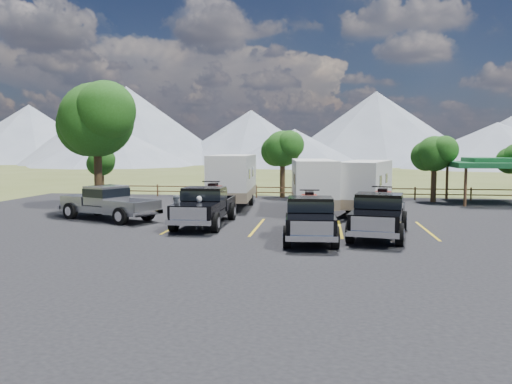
# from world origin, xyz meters

# --- Properties ---
(ground) EXTENTS (320.00, 320.00, 0.00)m
(ground) POSITION_xyz_m (0.00, 0.00, 0.00)
(ground) COLOR #4A5423
(ground) RESTS_ON ground
(asphalt_lot) EXTENTS (44.00, 34.00, 0.04)m
(asphalt_lot) POSITION_xyz_m (0.00, 3.00, 0.02)
(asphalt_lot) COLOR black
(asphalt_lot) RESTS_ON ground
(stall_lines) EXTENTS (12.12, 5.50, 0.01)m
(stall_lines) POSITION_xyz_m (0.00, 4.00, 0.04)
(stall_lines) COLOR gold
(stall_lines) RESTS_ON asphalt_lot
(tree_big_nw) EXTENTS (5.54, 5.18, 7.84)m
(tree_big_nw) POSITION_xyz_m (-12.55, 9.03, 5.60)
(tree_big_nw) COLOR black
(tree_big_nw) RESTS_ON ground
(tree_ne_a) EXTENTS (3.11, 2.92, 4.76)m
(tree_ne_a) POSITION_xyz_m (8.97, 17.01, 3.48)
(tree_ne_a) COLOR black
(tree_ne_a) RESTS_ON ground
(tree_north) EXTENTS (3.46, 3.24, 5.25)m
(tree_north) POSITION_xyz_m (-2.03, 19.02, 3.83)
(tree_north) COLOR black
(tree_north) RESTS_ON ground
(tree_nw_small) EXTENTS (2.59, 2.43, 3.85)m
(tree_nw_small) POSITION_xyz_m (-16.02, 17.01, 2.78)
(tree_nw_small) COLOR black
(tree_nw_small) RESTS_ON ground
(rail_fence) EXTENTS (36.12, 0.12, 1.00)m
(rail_fence) POSITION_xyz_m (2.00, 18.50, 0.61)
(rail_fence) COLOR brown
(rail_fence) RESTS_ON ground
(pavilion) EXTENTS (6.20, 6.20, 3.22)m
(pavilion) POSITION_xyz_m (13.00, 17.00, 2.79)
(pavilion) COLOR brown
(pavilion) RESTS_ON ground
(mountain_range) EXTENTS (209.00, 71.00, 20.00)m
(mountain_range) POSITION_xyz_m (-7.63, 105.98, 7.87)
(mountain_range) COLOR slate
(mountain_range) RESTS_ON ground
(rig_left) EXTENTS (2.27, 6.40, 2.14)m
(rig_left) POSITION_xyz_m (-4.66, 4.29, 1.07)
(rig_left) COLOR black
(rig_left) RESTS_ON asphalt_lot
(rig_center) EXTENTS (2.36, 6.10, 2.01)m
(rig_center) POSITION_xyz_m (0.63, 1.12, 1.01)
(rig_center) COLOR black
(rig_center) RESTS_ON asphalt_lot
(rig_right) EXTENTS (3.13, 6.56, 2.10)m
(rig_right) POSITION_xyz_m (3.62, 2.28, 1.05)
(rig_right) COLOR black
(rig_right) RESTS_ON asphalt_lot
(trailer_left) EXTENTS (3.04, 9.79, 3.39)m
(trailer_left) POSITION_xyz_m (-4.79, 12.74, 1.82)
(trailer_left) COLOR white
(trailer_left) RESTS_ON asphalt_lot
(trailer_center) EXTENTS (3.03, 9.11, 3.15)m
(trailer_center) POSITION_xyz_m (0.57, 10.07, 1.69)
(trailer_center) COLOR white
(trailer_center) RESTS_ON asphalt_lot
(trailer_right) EXTENTS (3.98, 8.86, 3.08)m
(trailer_right) POSITION_xyz_m (3.65, 10.31, 1.65)
(trailer_right) COLOR white
(trailer_right) RESTS_ON asphalt_lot
(pickup_silver) EXTENTS (6.36, 4.34, 1.83)m
(pickup_silver) POSITION_xyz_m (-10.23, 5.36, 0.99)
(pickup_silver) COLOR gray
(pickup_silver) RESTS_ON asphalt_lot
(person_a) EXTENTS (0.61, 0.43, 1.60)m
(person_a) POSITION_xyz_m (-4.63, 2.89, 0.84)
(person_a) COLOR white
(person_a) RESTS_ON asphalt_lot
(person_b) EXTENTS (1.02, 1.04, 1.69)m
(person_b) POSITION_xyz_m (-5.55, 2.38, 0.88)
(person_b) COLOR gray
(person_b) RESTS_ON asphalt_lot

